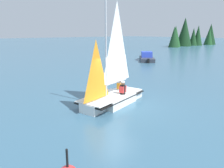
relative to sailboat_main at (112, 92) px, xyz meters
name	(u,v)px	position (x,y,z in m)	size (l,w,h in m)	color
ground_plane	(112,103)	(-0.03, -0.01, -0.65)	(260.00, 260.00, 0.00)	#38607A
sailboat_main	(112,92)	(0.00, 0.00, 0.00)	(4.29, 2.69, 5.35)	white
sailor_helm	(123,91)	(0.55, -0.21, -0.02)	(0.40, 0.37, 1.16)	black
sailor_crew	(120,87)	(0.95, 0.46, -0.02)	(0.40, 0.37, 1.16)	black
motorboat_distant	(147,58)	(14.73, 10.88, -0.25)	(4.39, 4.51, 1.15)	#333842
treeline_shore	(192,34)	(48.11, 24.70, 2.38)	(21.81, 4.45, 7.32)	#193D1E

